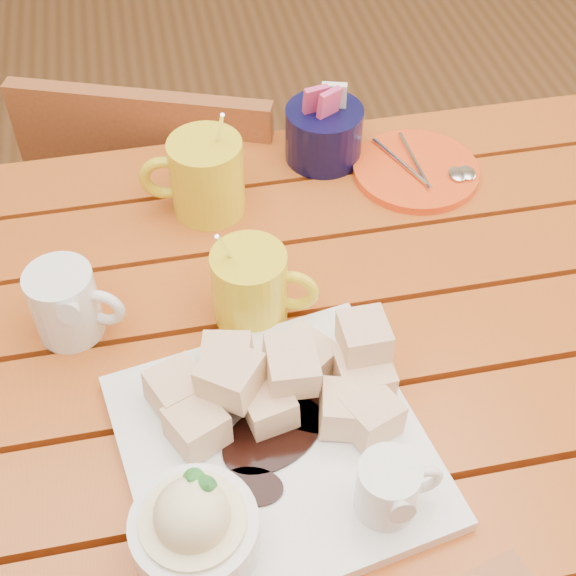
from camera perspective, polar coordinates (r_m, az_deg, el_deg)
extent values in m
cube|color=#944413|center=(0.76, 1.21, -19.59)|extent=(1.20, 0.11, 0.03)
cube|color=#944413|center=(0.81, -0.56, -12.24)|extent=(1.20, 0.11, 0.03)
cube|color=#944413|center=(0.87, -2.01, -5.83)|extent=(1.20, 0.11, 0.03)
cube|color=#944413|center=(0.94, -3.23, -0.35)|extent=(1.20, 0.11, 0.03)
cube|color=#944413|center=(1.02, -4.26, 4.31)|extent=(1.20, 0.11, 0.03)
cube|color=#944413|center=(1.11, -5.15, 8.28)|extent=(1.20, 0.11, 0.03)
cube|color=#944413|center=(1.15, -5.08, 6.68)|extent=(1.12, 0.04, 0.08)
cylinder|color=#944413|center=(1.51, 16.92, -0.35)|extent=(0.06, 0.06, 0.72)
cube|color=white|center=(0.79, -0.91, -11.39)|extent=(0.32, 0.32, 0.02)
cube|color=#D07F3F|center=(0.77, -6.50, -9.72)|extent=(0.07, 0.07, 0.04)
cube|color=#D07F3F|center=(0.76, -4.11, -6.29)|extent=(0.07, 0.07, 0.04)
cube|color=#D07F3F|center=(0.77, 0.22, -5.51)|extent=(0.05, 0.05, 0.04)
cube|color=#D07F3F|center=(0.78, 5.93, -9.02)|extent=(0.07, 0.07, 0.04)
cube|color=#D07F3F|center=(0.80, -7.88, -7.20)|extent=(0.07, 0.07, 0.04)
cube|color=#D07F3F|center=(0.78, 4.13, -8.61)|extent=(0.06, 0.06, 0.04)
cube|color=#D07F3F|center=(0.80, 5.39, -6.09)|extent=(0.05, 0.05, 0.04)
cube|color=#D07F3F|center=(0.81, 1.27, -4.94)|extent=(0.07, 0.07, 0.04)
cube|color=#D07F3F|center=(0.81, -4.40, -5.26)|extent=(0.06, 0.06, 0.04)
cube|color=#D07F3F|center=(0.78, -1.38, -8.38)|extent=(0.06, 0.06, 0.04)
cube|color=#D07F3F|center=(0.79, 5.42, -3.51)|extent=(0.05, 0.05, 0.04)
cylinder|color=white|center=(0.72, -6.61, -16.95)|extent=(0.11, 0.11, 0.04)
cylinder|color=#FFEFBB|center=(0.71, -6.69, -16.52)|extent=(0.09, 0.09, 0.03)
sphere|color=#FFEFBB|center=(0.69, -6.85, -15.75)|extent=(0.06, 0.06, 0.06)
cone|color=#297E2D|center=(0.67, -5.83, -13.90)|extent=(0.04, 0.04, 0.03)
cone|color=#297E2D|center=(0.67, -6.88, -13.39)|extent=(0.03, 0.03, 0.03)
cylinder|color=white|center=(0.73, 7.08, -13.91)|extent=(0.06, 0.06, 0.06)
cylinder|color=black|center=(0.70, 7.27, -12.90)|extent=(0.04, 0.04, 0.01)
cone|color=white|center=(0.70, 7.91, -15.01)|extent=(0.02, 0.02, 0.03)
torus|color=white|center=(0.73, 9.55, -13.32)|extent=(0.04, 0.01, 0.04)
cylinder|color=yellow|center=(1.00, -5.77, 7.89)|extent=(0.09, 0.09, 0.10)
cylinder|color=black|center=(0.97, -5.96, 9.82)|extent=(0.08, 0.08, 0.01)
torus|color=yellow|center=(1.00, -8.80, 7.74)|extent=(0.06, 0.02, 0.06)
cylinder|color=silver|center=(0.98, -5.12, 9.97)|extent=(0.02, 0.06, 0.13)
cylinder|color=yellow|center=(0.86, -2.74, 0.11)|extent=(0.08, 0.08, 0.09)
cylinder|color=black|center=(0.84, -2.83, 1.89)|extent=(0.07, 0.07, 0.01)
torus|color=yellow|center=(0.86, 0.37, -0.21)|extent=(0.06, 0.03, 0.06)
cylinder|color=silver|center=(0.85, -3.83, 1.88)|extent=(0.04, 0.04, 0.12)
cylinder|color=white|center=(0.88, -15.59, -1.05)|extent=(0.07, 0.07, 0.09)
cylinder|color=white|center=(0.86, -16.09, 0.65)|extent=(0.06, 0.06, 0.01)
cone|color=white|center=(0.84, -15.96, -1.52)|extent=(0.04, 0.04, 0.03)
torus|color=white|center=(0.88, -12.89, -0.56)|extent=(0.05, 0.03, 0.05)
cylinder|color=black|center=(1.08, 2.56, 10.91)|extent=(0.10, 0.10, 0.07)
cube|color=#D33973|center=(1.05, 1.95, 13.03)|extent=(0.03, 0.02, 0.05)
cube|color=white|center=(1.06, 3.29, 13.30)|extent=(0.04, 0.02, 0.05)
cube|color=#D33973|center=(1.04, 2.91, 12.79)|extent=(0.04, 0.03, 0.05)
cylinder|color=#F24815|center=(1.08, 9.08, 8.27)|extent=(0.17, 0.17, 0.01)
cylinder|color=silver|center=(1.08, 8.05, 8.85)|extent=(0.05, 0.11, 0.01)
cylinder|color=silver|center=(1.09, 8.99, 8.95)|extent=(0.01, 0.12, 0.01)
ellipsoid|color=silver|center=(1.07, 11.94, 7.93)|extent=(0.02, 0.03, 0.01)
ellipsoid|color=silver|center=(1.08, 12.63, 8.00)|extent=(0.02, 0.03, 0.01)
cube|color=brown|center=(1.53, -6.87, 4.25)|extent=(0.49, 0.49, 0.03)
cylinder|color=brown|center=(1.76, 0.12, 2.46)|extent=(0.03, 0.03, 0.38)
cylinder|color=brown|center=(1.82, -10.06, 3.55)|extent=(0.03, 0.03, 0.38)
cylinder|color=brown|center=(1.55, -1.75, -5.99)|extent=(0.03, 0.03, 0.38)
cylinder|color=brown|center=(1.62, -13.19, -4.39)|extent=(0.03, 0.03, 0.38)
cube|color=brown|center=(1.27, -9.55, 5.98)|extent=(0.36, 0.16, 0.40)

